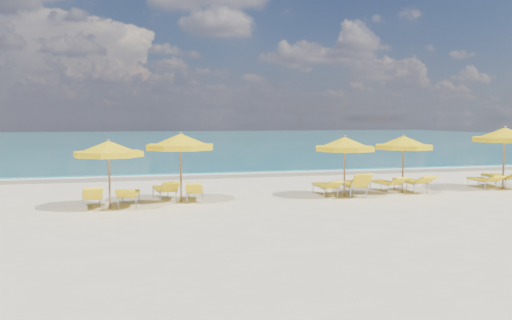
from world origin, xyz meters
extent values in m
plane|color=beige|center=(0.00, 0.00, 0.00)|extent=(120.00, 120.00, 0.00)
cube|color=#146B73|center=(0.00, 48.00, 0.00)|extent=(120.00, 80.00, 0.30)
cube|color=tan|center=(0.00, 7.40, 0.00)|extent=(120.00, 2.60, 0.01)
cube|color=white|center=(0.00, 8.20, 0.00)|extent=(120.00, 1.20, 0.03)
cube|color=white|center=(-6.00, 17.00, 0.00)|extent=(14.00, 0.36, 0.05)
cube|color=white|center=(8.00, 24.00, 0.00)|extent=(18.00, 0.30, 0.05)
cylinder|color=#9A714D|center=(-5.00, -0.54, 1.00)|extent=(0.06, 0.06, 2.00)
cone|color=yellow|center=(-5.00, -0.54, 1.84)|extent=(2.36, 2.36, 0.40)
cylinder|color=yellow|center=(-5.00, -0.54, 1.64)|extent=(2.38, 2.38, 0.16)
sphere|color=#9A714D|center=(-5.00, -0.54, 2.04)|extent=(0.09, 0.09, 0.09)
cylinder|color=#9A714D|center=(-2.82, 0.20, 1.08)|extent=(0.07, 0.07, 2.17)
cone|color=yellow|center=(-2.82, 0.20, 1.99)|extent=(2.66, 2.66, 0.43)
cylinder|color=yellow|center=(-2.82, 0.20, 1.78)|extent=(2.68, 2.68, 0.17)
sphere|color=#9A714D|center=(-2.82, 0.20, 2.22)|extent=(0.10, 0.10, 0.10)
cylinder|color=#9A714D|center=(2.71, -0.16, 1.01)|extent=(0.06, 0.06, 2.03)
cone|color=yellow|center=(2.71, -0.16, 1.87)|extent=(2.09, 2.09, 0.41)
cylinder|color=yellow|center=(2.71, -0.16, 1.67)|extent=(2.11, 2.11, 0.16)
sphere|color=#9A714D|center=(2.71, -0.16, 2.07)|extent=(0.09, 0.09, 0.09)
cylinder|color=#9A714D|center=(5.17, 0.24, 1.02)|extent=(0.06, 0.06, 2.03)
cone|color=yellow|center=(5.17, 0.24, 1.87)|extent=(2.25, 2.25, 0.41)
cylinder|color=yellow|center=(5.17, 0.24, 1.67)|extent=(2.26, 2.26, 0.16)
sphere|color=#9A714D|center=(5.17, 0.24, 2.08)|extent=(0.09, 0.09, 0.09)
cylinder|color=#9A714D|center=(9.38, 0.16, 1.16)|extent=(0.07, 0.07, 2.31)
cone|color=yellow|center=(9.38, 0.16, 2.13)|extent=(3.01, 3.01, 0.46)
cylinder|color=yellow|center=(9.38, 0.16, 1.90)|extent=(3.04, 3.04, 0.18)
sphere|color=#9A714D|center=(9.38, 0.16, 2.36)|extent=(0.10, 0.10, 0.10)
cube|color=yellow|center=(-5.55, -0.13, 0.35)|extent=(0.68, 1.28, 0.08)
cube|color=yellow|center=(-5.46, -0.96, 0.54)|extent=(0.60, 0.56, 0.42)
cube|color=yellow|center=(-4.45, -0.02, 0.37)|extent=(0.68, 1.31, 0.08)
cube|color=yellow|center=(-4.54, -0.91, 0.50)|extent=(0.62, 0.62, 0.33)
cube|color=yellow|center=(-3.33, 0.88, 0.36)|extent=(0.74, 1.31, 0.08)
cube|color=yellow|center=(-3.19, 0.03, 0.52)|extent=(0.63, 0.60, 0.39)
cube|color=yellow|center=(-2.33, 0.46, 0.34)|extent=(0.70, 1.23, 0.07)
cube|color=yellow|center=(-2.46, -0.33, 0.51)|extent=(0.59, 0.55, 0.39)
cube|color=yellow|center=(2.23, 0.44, 0.34)|extent=(0.54, 1.19, 0.07)
cube|color=yellow|center=(2.22, -0.40, 0.47)|extent=(0.53, 0.53, 0.32)
cube|color=yellow|center=(3.14, 0.22, 0.40)|extent=(0.68, 1.40, 0.08)
cube|color=yellow|center=(3.09, -0.70, 0.63)|extent=(0.64, 0.55, 0.51)
cube|color=yellow|center=(4.69, 0.74, 0.34)|extent=(0.70, 1.25, 0.07)
cube|color=yellow|center=(4.81, -0.09, 0.48)|extent=(0.60, 0.60, 0.33)
cube|color=yellow|center=(5.67, 0.62, 0.39)|extent=(0.70, 1.38, 0.08)
cube|color=yellow|center=(5.75, -0.33, 0.53)|extent=(0.64, 0.65, 0.35)
cube|color=yellow|center=(8.85, 0.71, 0.33)|extent=(0.57, 1.17, 0.07)
cube|color=yellow|center=(8.81, -0.11, 0.45)|extent=(0.54, 0.55, 0.28)
cube|color=yellow|center=(9.80, 0.84, 0.41)|extent=(0.68, 1.45, 0.09)
camera|label=1|loc=(-4.31, -15.89, 2.69)|focal=35.00mm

